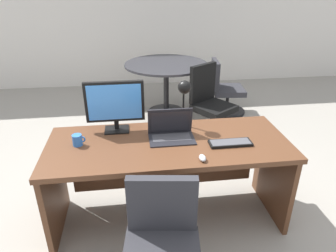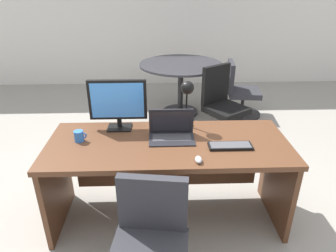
{
  "view_description": "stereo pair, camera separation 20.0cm",
  "coord_description": "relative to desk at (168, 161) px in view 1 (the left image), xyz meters",
  "views": [
    {
      "loc": [
        -0.27,
        -2.05,
        1.9
      ],
      "look_at": [
        0.0,
        0.04,
        0.88
      ],
      "focal_mm": 32.52,
      "sensor_mm": 36.0,
      "label": 1
    },
    {
      "loc": [
        -0.08,
        -2.07,
        1.9
      ],
      "look_at": [
        0.0,
        0.04,
        0.88
      ],
      "focal_mm": 32.52,
      "sensor_mm": 36.0,
      "label": 2
    }
  ],
  "objects": [
    {
      "name": "desk_lamp",
      "position": [
        0.16,
        0.22,
        0.5
      ],
      "size": [
        0.12,
        0.14,
        0.41
      ],
      "color": "black",
      "rests_on": "desk"
    },
    {
      "name": "meeting_chair_near",
      "position": [
        1.16,
        2.16,
        -0.23
      ],
      "size": [
        0.56,
        0.56,
        0.82
      ],
      "color": "black",
      "rests_on": "ground"
    },
    {
      "name": "coffee_mug",
      "position": [
        -0.69,
        -0.01,
        0.25
      ],
      "size": [
        0.1,
        0.07,
        0.09
      ],
      "color": "blue",
      "rests_on": "desk"
    },
    {
      "name": "desk",
      "position": [
        0.0,
        0.0,
        0.0
      ],
      "size": [
        1.88,
        0.76,
        0.76
      ],
      "color": "#56331E",
      "rests_on": "ground"
    },
    {
      "name": "laptop",
      "position": [
        0.03,
        0.04,
        0.27
      ],
      "size": [
        0.36,
        0.24,
        0.23
      ],
      "color": "black",
      "rests_on": "desk"
    },
    {
      "name": "back_wall",
      "position": [
        0.0,
        3.84,
        0.85
      ],
      "size": [
        10.0,
        0.1,
        2.8
      ],
      "primitive_type": "cube",
      "color": "silver",
      "rests_on": "ground"
    },
    {
      "name": "monitor",
      "position": [
        -0.4,
        0.21,
        0.44
      ],
      "size": [
        0.47,
        0.16,
        0.42
      ],
      "color": "black",
      "rests_on": "desk"
    },
    {
      "name": "mouse",
      "position": [
        0.2,
        -0.34,
        0.22
      ],
      "size": [
        0.05,
        0.08,
        0.04
      ],
      "color": "#B7BABF",
      "rests_on": "desk"
    },
    {
      "name": "ground",
      "position": [
        0.0,
        1.45,
        -0.55
      ],
      "size": [
        12.0,
        12.0,
        0.0
      ],
      "primitive_type": "plane",
      "color": "gray"
    },
    {
      "name": "meeting_chair_far",
      "position": [
        0.77,
        1.53,
        -0.2
      ],
      "size": [
        0.64,
        0.65,
        0.91
      ],
      "color": "black",
      "rests_on": "ground"
    },
    {
      "name": "keyboard",
      "position": [
        0.46,
        -0.14,
        0.21
      ],
      "size": [
        0.33,
        0.12,
        0.02
      ],
      "color": "black",
      "rests_on": "desk"
    },
    {
      "name": "meeting_table",
      "position": [
        0.27,
        2.26,
        0.04
      ],
      "size": [
        1.22,
        1.22,
        0.78
      ],
      "color": "black",
      "rests_on": "ground"
    }
  ]
}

